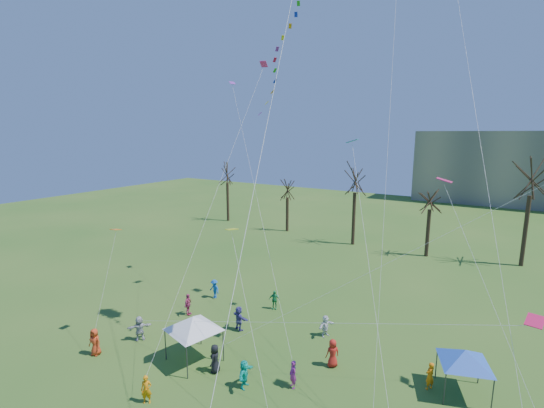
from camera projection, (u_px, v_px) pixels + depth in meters
The scene contains 6 objects.
bare_tree_row at pixel (422, 193), 45.89m from camera, with size 69.51×8.43×12.41m.
big_box_kite at pixel (284, 57), 22.61m from camera, with size 2.97×8.01×25.41m.
canopy_tent_white at pixel (193, 323), 24.25m from camera, with size 3.98×3.98×3.09m.
canopy_tent_blue at pixel (465, 357), 21.15m from camera, with size 3.44×3.44×2.72m.
festival_crowd at pixel (277, 363), 22.94m from camera, with size 27.39×14.19×1.85m.
small_kites_aloft at pixel (343, 148), 22.97m from camera, with size 28.37×15.55×34.52m.
Camera 1 is at (9.03, -11.35, 14.62)m, focal length 25.00 mm.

